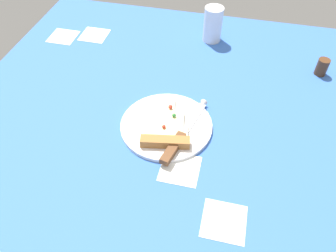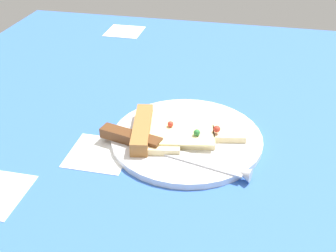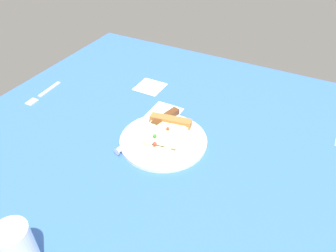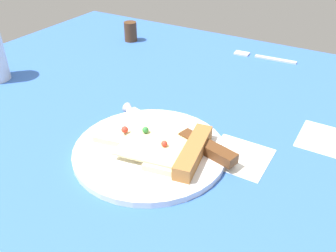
# 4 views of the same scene
# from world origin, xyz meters

# --- Properties ---
(ground_plane) EXTENTS (1.17, 1.17, 0.03)m
(ground_plane) POSITION_xyz_m (0.00, -0.00, -0.01)
(ground_plane) COLOR #3360B7
(ground_plane) RESTS_ON ground
(plate) EXTENTS (0.24, 0.24, 0.01)m
(plate) POSITION_xyz_m (0.03, 0.00, 0.01)
(plate) COLOR silver
(plate) RESTS_ON ground_plane
(pizza_slice) EXTENTS (0.19, 0.13, 0.02)m
(pizza_slice) POSITION_xyz_m (0.05, 0.01, 0.02)
(pizza_slice) COLOR beige
(pizza_slice) RESTS_ON plate
(knife) EXTENTS (0.24, 0.08, 0.02)m
(knife) POSITION_xyz_m (0.06, 0.05, 0.02)
(knife) COLOR silver
(knife) RESTS_ON plate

